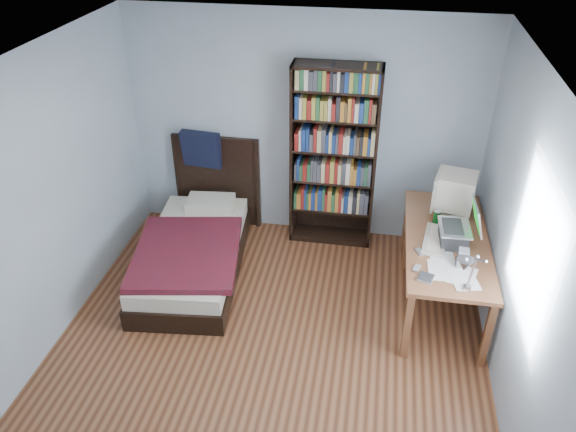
# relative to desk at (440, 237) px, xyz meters

# --- Properties ---
(room) EXTENTS (4.20, 4.24, 2.50)m
(room) POSITION_rel_desk_xyz_m (-1.48, -1.50, 0.83)
(room) COLOR #502A17
(room) RESTS_ON ground
(desk) EXTENTS (0.75, 1.72, 0.73)m
(desk) POSITION_rel_desk_xyz_m (0.00, 0.00, 0.00)
(desk) COLOR brown
(desk) RESTS_ON floor
(crt_monitor) EXTENTS (0.44, 0.41, 0.43)m
(crt_monitor) POSITION_rel_desk_xyz_m (0.05, -0.01, 0.55)
(crt_monitor) COLOR beige
(crt_monitor) RESTS_ON desk
(laptop) EXTENTS (0.36, 0.37, 0.44)m
(laptop) POSITION_rel_desk_xyz_m (0.05, -0.55, 0.43)
(laptop) COLOR #2D2D30
(laptop) RESTS_ON desk
(desk_lamp) EXTENTS (0.23, 0.51, 0.60)m
(desk_lamp) POSITION_rel_desk_xyz_m (-0.01, -1.56, 0.79)
(desk_lamp) COLOR #99999E
(desk_lamp) RESTS_ON desk
(keyboard) EXTENTS (0.27, 0.52, 0.05)m
(keyboard) POSITION_rel_desk_xyz_m (-0.12, -0.55, 0.33)
(keyboard) COLOR #B9B39A
(keyboard) RESTS_ON desk
(speaker) EXTENTS (0.09, 0.09, 0.17)m
(speaker) POSITION_rel_desk_xyz_m (0.09, -0.89, 0.40)
(speaker) COLOR gray
(speaker) RESTS_ON desk
(soda_can) EXTENTS (0.07, 0.07, 0.12)m
(soda_can) POSITION_rel_desk_xyz_m (-0.09, -0.22, 0.37)
(soda_can) COLOR #083D0B
(soda_can) RESTS_ON desk
(mouse) EXTENTS (0.07, 0.12, 0.04)m
(mouse) POSITION_rel_desk_xyz_m (-0.04, -0.24, 0.33)
(mouse) COLOR silver
(mouse) RESTS_ON desk
(phone_silver) EXTENTS (0.09, 0.11, 0.02)m
(phone_silver) POSITION_rel_desk_xyz_m (-0.26, -0.75, 0.32)
(phone_silver) COLOR silver
(phone_silver) RESTS_ON desk
(phone_grey) EXTENTS (0.08, 0.11, 0.02)m
(phone_grey) POSITION_rel_desk_xyz_m (-0.29, -1.00, 0.32)
(phone_grey) COLOR gray
(phone_grey) RESTS_ON desk
(external_drive) EXTENTS (0.15, 0.15, 0.02)m
(external_drive) POSITION_rel_desk_xyz_m (-0.22, -1.12, 0.32)
(external_drive) COLOR gray
(external_drive) RESTS_ON desk
(bookshelf) EXTENTS (0.91, 0.30, 2.01)m
(bookshelf) POSITION_rel_desk_xyz_m (-1.16, 0.44, 0.59)
(bookshelf) COLOR black
(bookshelf) RESTS_ON floor
(bed) EXTENTS (1.19, 2.07, 1.16)m
(bed) POSITION_rel_desk_xyz_m (-2.50, -0.36, -0.16)
(bed) COLOR black
(bed) RESTS_ON floor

